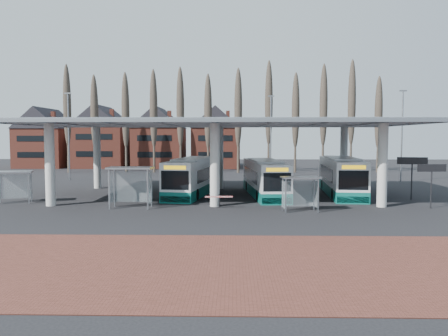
{
  "coord_description": "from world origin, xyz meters",
  "views": [
    {
      "loc": [
        1.36,
        -28.83,
        5.01
      ],
      "look_at": [
        0.56,
        7.0,
        2.47
      ],
      "focal_mm": 35.0,
      "sensor_mm": 36.0,
      "label": 1
    }
  ],
  "objects_px": {
    "bus_2": "(265,178)",
    "shelter_1": "(131,178)",
    "bus_3": "(341,177)",
    "bus_1": "(194,177)",
    "shelter_0": "(14,180)",
    "shelter_2": "(300,186)"
  },
  "relations": [
    {
      "from": "bus_1",
      "to": "bus_3",
      "type": "xyz_separation_m",
      "value": [
        12.93,
        0.18,
        0.02
      ]
    },
    {
      "from": "bus_1",
      "to": "shelter_0",
      "type": "bearing_deg",
      "value": -148.39
    },
    {
      "from": "bus_1",
      "to": "shelter_0",
      "type": "xyz_separation_m",
      "value": [
        -13.21,
        -5.52,
        0.26
      ]
    },
    {
      "from": "shelter_2",
      "to": "bus_2",
      "type": "bearing_deg",
      "value": 97.11
    },
    {
      "from": "bus_2",
      "to": "shelter_0",
      "type": "height_order",
      "value": "bus_2"
    },
    {
      "from": "shelter_0",
      "to": "shelter_1",
      "type": "relative_size",
      "value": 0.91
    },
    {
      "from": "bus_1",
      "to": "shelter_2",
      "type": "xyz_separation_m",
      "value": [
        7.96,
        -8.91,
        0.2
      ]
    },
    {
      "from": "bus_1",
      "to": "shelter_0",
      "type": "height_order",
      "value": "bus_1"
    },
    {
      "from": "bus_1",
      "to": "shelter_2",
      "type": "bearing_deg",
      "value": -39.31
    },
    {
      "from": "shelter_0",
      "to": "shelter_1",
      "type": "xyz_separation_m",
      "value": [
        9.43,
        -2.05,
        0.34
      ]
    },
    {
      "from": "bus_2",
      "to": "shelter_0",
      "type": "distance_m",
      "value": 19.96
    },
    {
      "from": "shelter_1",
      "to": "shelter_2",
      "type": "bearing_deg",
      "value": -5.57
    },
    {
      "from": "shelter_0",
      "to": "shelter_2",
      "type": "xyz_separation_m",
      "value": [
        21.17,
        -3.39,
        -0.06
      ]
    },
    {
      "from": "bus_3",
      "to": "shelter_2",
      "type": "relative_size",
      "value": 4.49
    },
    {
      "from": "bus_2",
      "to": "bus_3",
      "type": "distance_m",
      "value": 6.83
    },
    {
      "from": "bus_2",
      "to": "shelter_1",
      "type": "distance_m",
      "value": 12.09
    },
    {
      "from": "bus_2",
      "to": "shelter_0",
      "type": "relative_size",
      "value": 3.92
    },
    {
      "from": "shelter_1",
      "to": "bus_2",
      "type": "bearing_deg",
      "value": 35.45
    },
    {
      "from": "bus_3",
      "to": "bus_2",
      "type": "bearing_deg",
      "value": -167.38
    },
    {
      "from": "bus_3",
      "to": "shelter_2",
      "type": "bearing_deg",
      "value": -113.76
    },
    {
      "from": "bus_3",
      "to": "shelter_2",
      "type": "height_order",
      "value": "bus_3"
    },
    {
      "from": "bus_1",
      "to": "bus_2",
      "type": "bearing_deg",
      "value": 2.12
    }
  ]
}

